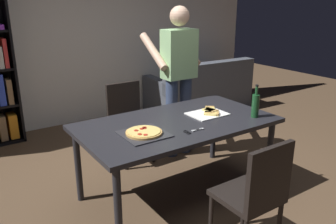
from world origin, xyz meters
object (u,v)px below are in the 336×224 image
couch (200,92)px  kitchen_scissors (191,131)px  pepperoni_pizza_on_tray (144,133)px  person_serving_pizza (178,73)px  chair_near_camera (256,191)px  chair_far_side (128,117)px  wine_bottle (255,105)px  dining_table (177,128)px

couch → kitchen_scissors: bearing=-130.8°
couch → pepperoni_pizza_on_tray: (-2.31, -2.10, 0.46)m
person_serving_pizza → kitchen_scissors: 1.23m
chair_near_camera → kitchen_scissors: 0.75m
person_serving_pizza → pepperoni_pizza_on_tray: person_serving_pizza is taller
kitchen_scissors → chair_far_side: bearing=87.6°
chair_far_side → person_serving_pizza: size_ratio=0.51×
couch → wine_bottle: wine_bottle is taller
wine_bottle → kitchen_scissors: bearing=177.5°
dining_table → person_serving_pizza: 0.99m
dining_table → person_serving_pizza: person_serving_pizza is taller
pepperoni_pizza_on_tray → wine_bottle: 1.12m
chair_near_camera → wine_bottle: bearing=44.5°
kitchen_scissors → person_serving_pizza: bearing=59.7°
chair_far_side → wine_bottle: (0.68, -1.29, 0.36)m
chair_near_camera → wine_bottle: 1.02m
dining_table → wine_bottle: 0.77m
dining_table → chair_near_camera: 1.00m
pepperoni_pizza_on_tray → chair_near_camera: bearing=-64.6°
chair_far_side → kitchen_scissors: 1.28m
person_serving_pizza → wine_bottle: person_serving_pizza is taller
chair_far_side → couch: chair_far_side is taller
wine_bottle → dining_table: bearing=155.7°
dining_table → couch: bearing=46.3°
chair_far_side → wine_bottle: bearing=-62.1°
couch → pepperoni_pizza_on_tray: 3.16m
pepperoni_pizza_on_tray → person_serving_pizza: bearing=42.0°
chair_far_side → kitchen_scissors: size_ratio=4.63×
dining_table → wine_bottle: bearing=-24.3°
couch → person_serving_pizza: (-1.34, -1.23, 0.70)m
wine_bottle → kitchen_scissors: 0.75m
dining_table → chair_far_side: 1.00m
wine_bottle → chair_near_camera: bearing=-135.5°
chair_near_camera → person_serving_pizza: size_ratio=0.51×
kitchen_scissors → wine_bottle: bearing=-2.5°
person_serving_pizza → kitchen_scissors: bearing=-120.3°
chair_near_camera → couch: chair_near_camera is taller
chair_far_side → person_serving_pizza: 0.77m
couch → person_serving_pizza: bearing=-137.7°
chair_near_camera → kitchen_scissors: chair_near_camera is taller
chair_far_side → person_serving_pizza: person_serving_pizza is taller
chair_near_camera → couch: 3.53m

